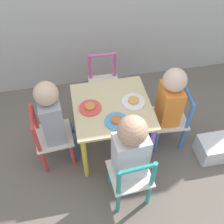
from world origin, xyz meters
TOP-DOWN VIEW (x-y plane):
  - ground_plane at (0.00, 0.00)m, footprint 6.00×6.00m
  - kids_table at (0.00, 0.00)m, footprint 0.54×0.54m
  - chair_teal at (0.03, -0.46)m, footprint 0.28×0.28m
  - chair_red at (-0.46, -0.04)m, footprint 0.28×0.28m
  - chair_blue at (0.46, -0.03)m, footprint 0.28×0.28m
  - chair_pink at (0.02, 0.46)m, footprint 0.27×0.27m
  - child_front at (0.03, -0.40)m, footprint 0.21×0.22m
  - child_left at (-0.40, -0.03)m, footprint 0.22×0.21m
  - child_right at (0.40, -0.03)m, footprint 0.22×0.21m
  - plate_front at (-0.00, -0.15)m, footprint 0.16×0.16m
  - plate_left at (-0.15, 0.00)m, footprint 0.16×0.16m
  - plate_right at (0.15, 0.00)m, footprint 0.17×0.17m
  - storage_bin at (0.81, -0.25)m, footprint 0.34×0.20m

SIDE VIEW (x-z plane):
  - ground_plane at x=0.00m, z-range 0.00..0.00m
  - storage_bin at x=0.81m, z-range 0.00..0.17m
  - chair_teal at x=0.03m, z-range -0.01..0.51m
  - chair_red at x=-0.46m, z-range -0.01..0.51m
  - chair_blue at x=0.46m, z-range -0.01..0.51m
  - chair_pink at x=0.02m, z-range -0.01..0.51m
  - kids_table at x=0.00m, z-range 0.16..0.62m
  - child_right at x=0.40m, z-range 0.07..0.81m
  - child_left at x=-0.40m, z-range 0.07..0.83m
  - child_front at x=0.03m, z-range 0.08..0.86m
  - plate_front at x=0.00m, z-range 0.46..0.49m
  - plate_right at x=0.15m, z-range 0.46..0.49m
  - plate_left at x=-0.15m, z-range 0.46..0.49m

